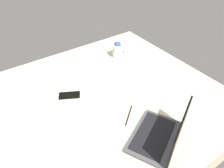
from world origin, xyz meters
TOP-DOWN VIEW (x-y plane):
  - bed_mattress at (0.00, 0.00)cm, footprint 180.00×140.00cm
  - laptop at (-19.27, 46.59)cm, footprint 39.81×35.36cm
  - snack_cup at (-50.70, -36.53)cm, footprint 10.72×9.00cm
  - cell_phone at (5.43, -14.45)cm, footprint 15.55×12.56cm
  - charger_cable at (-16.41, 22.44)cm, footprint 13.61×11.13cm

SIDE VIEW (x-z plane):
  - bed_mattress at x=0.00cm, z-range 0.00..18.00cm
  - charger_cable at x=-16.41cm, z-range 18.00..18.60cm
  - cell_phone at x=5.43cm, z-range 18.00..18.80cm
  - laptop at x=-19.27cm, z-range 10.91..33.91cm
  - snack_cup at x=-50.70cm, z-range 17.02..30.67cm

